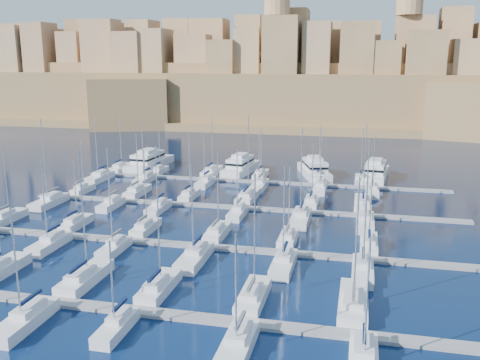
% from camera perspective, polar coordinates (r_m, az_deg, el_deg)
% --- Properties ---
extents(ground, '(600.00, 600.00, 0.00)m').
position_cam_1_polar(ground, '(92.52, -1.70, -4.72)').
color(ground, black).
rests_on(ground, ground).
extents(pontoon_near, '(84.00, 2.00, 0.40)m').
position_cam_1_polar(pontoon_near, '(62.49, -9.78, -13.74)').
color(pontoon_near, slate).
rests_on(pontoon_near, ground).
extents(pontoon_mid_near, '(84.00, 2.00, 0.40)m').
position_cam_1_polar(pontoon_mid_near, '(81.52, -3.83, -7.08)').
color(pontoon_mid_near, slate).
rests_on(pontoon_mid_near, ground).
extents(pontoon_mid_far, '(84.00, 2.00, 0.40)m').
position_cam_1_polar(pontoon_mid_far, '(101.76, -0.28, -2.95)').
color(pontoon_mid_far, slate).
rests_on(pontoon_mid_far, ground).
extents(pontoon_far, '(84.00, 2.00, 0.40)m').
position_cam_1_polar(pontoon_far, '(122.60, 2.06, -0.20)').
color(pontoon_far, slate).
rests_on(pontoon_far, ground).
extents(sailboat_2, '(3.07, 10.23, 17.31)m').
position_cam_1_polar(sailboat_2, '(71.68, -16.23, -9.98)').
color(sailboat_2, silver).
rests_on(sailboat_2, ground).
extents(sailboat_3, '(2.79, 9.28, 12.51)m').
position_cam_1_polar(sailboat_3, '(67.17, -8.65, -11.23)').
color(sailboat_3, silver).
rests_on(sailboat_3, ground).
extents(sailboat_4, '(2.83, 9.44, 15.63)m').
position_cam_1_polar(sailboat_4, '(64.13, 1.42, -12.26)').
color(sailboat_4, silver).
rests_on(sailboat_4, ground).
extents(sailboat_5, '(3.24, 10.80, 15.66)m').
position_cam_1_polar(sailboat_5, '(63.70, 11.99, -12.73)').
color(sailboat_5, silver).
rests_on(sailboat_5, ground).
extents(sailboat_8, '(2.81, 9.36, 13.70)m').
position_cam_1_polar(sailboat_8, '(63.20, -21.95, -13.68)').
color(sailboat_8, silver).
rests_on(sailboat_8, ground).
extents(sailboat_9, '(2.23, 7.44, 10.58)m').
position_cam_1_polar(sailboat_9, '(59.14, -13.03, -14.98)').
color(sailboat_9, silver).
rests_on(sailboat_9, ground).
extents(sailboat_10, '(2.78, 9.28, 12.63)m').
position_cam_1_polar(sailboat_10, '(54.38, -0.28, -17.23)').
color(sailboat_10, silver).
rests_on(sailboat_10, ground).
extents(sailboat_11, '(2.68, 8.93, 13.17)m').
position_cam_1_polar(sailboat_11, '(53.47, 13.02, -18.16)').
color(sailboat_11, silver).
rests_on(sailboat_11, ground).
extents(sailboat_12, '(2.55, 8.48, 12.33)m').
position_cam_1_polar(sailboat_12, '(102.35, -23.55, -3.66)').
color(sailboat_12, silver).
rests_on(sailboat_12, ground).
extents(sailboat_13, '(2.39, 7.97, 11.72)m').
position_cam_1_polar(sailboat_13, '(94.95, -17.10, -4.39)').
color(sailboat_13, silver).
rests_on(sailboat_13, ground).
extents(sailboat_14, '(2.47, 8.23, 13.86)m').
position_cam_1_polar(sailboat_14, '(89.58, -10.03, -5.03)').
color(sailboat_14, silver).
rests_on(sailboat_14, ground).
extents(sailboat_15, '(2.68, 8.94, 14.06)m').
position_cam_1_polar(sailboat_15, '(86.05, -2.43, -5.58)').
color(sailboat_15, silver).
rests_on(sailboat_15, ground).
extents(sailboat_16, '(2.53, 8.43, 12.24)m').
position_cam_1_polar(sailboat_16, '(83.66, 5.16, -6.19)').
color(sailboat_16, silver).
rests_on(sailboat_16, ground).
extents(sailboat_17, '(2.56, 8.53, 12.01)m').
position_cam_1_polar(sailboat_17, '(83.10, 13.57, -6.65)').
color(sailboat_17, silver).
rests_on(sailboat_17, ground).
extents(sailboat_19, '(2.67, 8.89, 13.89)m').
position_cam_1_polar(sailboat_19, '(85.95, -19.62, -6.38)').
color(sailboat_19, silver).
rests_on(sailboat_19, ground).
extents(sailboat_20, '(2.34, 7.80, 11.62)m').
position_cam_1_polar(sailboat_20, '(81.52, -13.27, -7.03)').
color(sailboat_20, silver).
rests_on(sailboat_20, ground).
extents(sailboat_21, '(3.01, 10.04, 14.50)m').
position_cam_1_polar(sailboat_21, '(75.96, -4.86, -8.18)').
color(sailboat_21, silver).
rests_on(sailboat_21, ground).
extents(sailboat_22, '(2.76, 9.20, 14.67)m').
position_cam_1_polar(sailboat_22, '(73.71, 4.66, -8.86)').
color(sailboat_22, silver).
rests_on(sailboat_22, ground).
extents(sailboat_23, '(2.77, 9.23, 14.08)m').
position_cam_1_polar(sailboat_23, '(73.10, 12.95, -9.35)').
color(sailboat_23, silver).
rests_on(sailboat_23, ground).
extents(sailboat_24, '(2.21, 7.35, 11.56)m').
position_cam_1_polar(sailboat_24, '(118.29, -16.44, -0.97)').
color(sailboat_24, silver).
rests_on(sailboat_24, ground).
extents(sailboat_25, '(2.75, 9.18, 13.16)m').
position_cam_1_polar(sailboat_25, '(113.73, -10.90, -1.20)').
color(sailboat_25, silver).
rests_on(sailboat_25, ground).
extents(sailboat_26, '(2.39, 7.96, 13.77)m').
position_cam_1_polar(sailboat_26, '(109.11, -5.43, -1.62)').
color(sailboat_26, silver).
rests_on(sailboat_26, ground).
extents(sailboat_27, '(3.14, 10.45, 17.23)m').
position_cam_1_polar(sailboat_27, '(107.21, 0.80, -1.80)').
color(sailboat_27, silver).
rests_on(sailboat_27, ground).
extents(sailboat_28, '(2.56, 8.52, 12.50)m').
position_cam_1_polar(sailboat_28, '(104.47, 7.63, -2.35)').
color(sailboat_28, silver).
rests_on(sailboat_28, ground).
extents(sailboat_29, '(3.17, 10.56, 16.35)m').
position_cam_1_polar(sailboat_29, '(105.06, 12.96, -2.45)').
color(sailboat_29, silver).
rests_on(sailboat_29, ground).
extents(sailboat_30, '(3.04, 10.13, 17.30)m').
position_cam_1_polar(sailboat_30, '(110.21, -19.67, -2.17)').
color(sailboat_30, silver).
rests_on(sailboat_30, ground).
extents(sailboat_31, '(2.42, 8.07, 12.02)m').
position_cam_1_polar(sailboat_31, '(105.00, -13.58, -2.53)').
color(sailboat_31, silver).
rests_on(sailboat_31, ground).
extents(sailboat_32, '(2.47, 8.23, 12.72)m').
position_cam_1_polar(sailboat_32, '(101.08, -8.69, -2.90)').
color(sailboat_32, silver).
rests_on(sailboat_32, ground).
extents(sailboat_33, '(2.47, 8.23, 12.80)m').
position_cam_1_polar(sailboat_33, '(96.65, -0.24, -3.49)').
color(sailboat_33, silver).
rests_on(sailboat_33, ground).
extents(sailboat_34, '(3.04, 10.13, 16.84)m').
position_cam_1_polar(sailboat_34, '(93.91, 6.48, -4.04)').
color(sailboat_34, silver).
rests_on(sailboat_34, ground).
extents(sailboat_35, '(2.96, 9.88, 15.34)m').
position_cam_1_polar(sailboat_35, '(93.56, 13.20, -4.38)').
color(sailboat_35, silver).
rests_on(sailboat_35, ground).
extents(sailboat_36, '(2.69, 8.96, 14.24)m').
position_cam_1_polar(sailboat_36, '(138.89, -12.61, 1.28)').
color(sailboat_36, silver).
rests_on(sailboat_36, ground).
extents(sailboat_37, '(2.23, 7.42, 11.33)m').
position_cam_1_polar(sailboat_37, '(133.99, -8.59, 1.01)').
color(sailboat_37, silver).
rests_on(sailboat_37, ground).
extents(sailboat_38, '(3.10, 10.33, 15.00)m').
position_cam_1_polar(sailboat_38, '(131.17, -3.04, 0.91)').
color(sailboat_38, silver).
rests_on(sailboat_38, ground).
extents(sailboat_39, '(2.63, 8.76, 12.25)m').
position_cam_1_polar(sailboat_39, '(127.66, 2.21, 0.57)').
color(sailboat_39, silver).
rests_on(sailboat_39, ground).
extents(sailboat_40, '(2.81, 9.38, 13.47)m').
position_cam_1_polar(sailboat_40, '(126.20, 8.40, 0.30)').
color(sailboat_40, silver).
rests_on(sailboat_40, ground).
extents(sailboat_41, '(2.50, 8.34, 12.95)m').
position_cam_1_polar(sailboat_41, '(125.37, 12.74, 0.02)').
color(sailboat_41, silver).
rests_on(sailboat_41, ground).
extents(sailboat_42, '(3.05, 10.17, 14.81)m').
position_cam_1_polar(sailboat_42, '(129.02, -14.77, 0.29)').
color(sailboat_42, silver).
rests_on(sailboat_42, ground).
extents(sailboat_43, '(2.70, 9.01, 15.21)m').
position_cam_1_polar(sailboat_43, '(124.82, -10.12, 0.10)').
color(sailboat_43, silver).
rests_on(sailboat_43, ground).
extents(sailboat_44, '(2.59, 8.65, 12.60)m').
position_cam_1_polar(sailboat_44, '(120.17, -3.73, -0.24)').
color(sailboat_44, silver).
rests_on(sailboat_44, ground).
extents(sailboat_45, '(2.78, 9.27, 12.93)m').
position_cam_1_polar(sailboat_45, '(117.00, 2.09, -0.58)').
color(sailboat_45, silver).
rests_on(sailboat_45, ground).
extents(sailboat_46, '(2.58, 8.62, 12.86)m').
position_cam_1_polar(sailboat_46, '(115.66, 8.53, -0.88)').
color(sailboat_46, silver).
rests_on(sailboat_46, ground).
extents(sailboat_47, '(2.67, 8.92, 13.01)m').
position_cam_1_polar(sailboat_47, '(115.27, 13.92, -1.16)').
color(sailboat_47, silver).
rests_on(sailboat_47, ground).
extents(motor_yacht_a, '(6.95, 19.18, 5.25)m').
position_cam_1_polar(motor_yacht_a, '(141.10, -9.69, 2.00)').
color(motor_yacht_a, silver).
rests_on(motor_yacht_a, ground).
extents(motor_yacht_b, '(6.92, 16.91, 5.25)m').
position_cam_1_polar(motor_yacht_b, '(132.56, 0.08, 1.48)').
color(motor_yacht_b, silver).
rests_on(motor_yacht_b, ground).
extents(motor_yacht_c, '(9.91, 17.81, 5.25)m').
position_cam_1_polar(motor_yacht_c, '(130.14, 7.94, 1.14)').
color(motor_yacht_c, silver).
rests_on(motor_yacht_c, ground).
extents(motor_yacht_d, '(6.88, 17.39, 5.25)m').
position_cam_1_polar(motor_yacht_d, '(129.69, 14.24, 0.82)').
color(motor_yacht_d, silver).
rests_on(motor_yacht_d, ground).
extents(fortified_city, '(460.00, 108.95, 59.52)m').
position_cam_1_polar(fortified_city, '(241.97, 7.64, 9.67)').
color(fortified_city, olive).
rests_on(fortified_city, ground).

